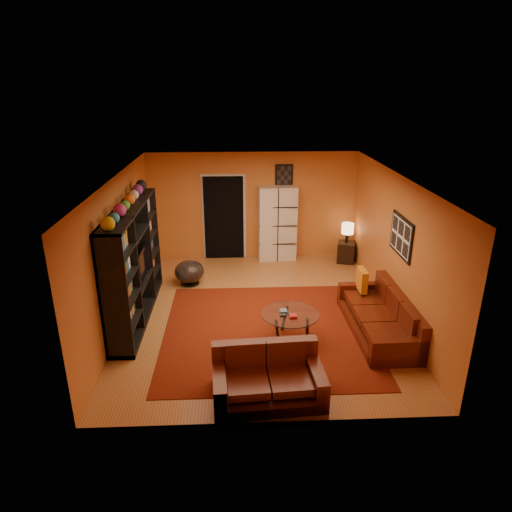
{
  "coord_description": "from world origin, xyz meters",
  "views": [
    {
      "loc": [
        -0.42,
        -7.74,
        4.15
      ],
      "look_at": [
        -0.05,
        0.1,
        1.12
      ],
      "focal_mm": 32.0,
      "sensor_mm": 36.0,
      "label": 1
    }
  ],
  "objects_px": {
    "tv": "(138,264)",
    "loveseat": "(267,376)",
    "storage_cabinet": "(277,224)",
    "entertainment_unit": "(134,264)",
    "table_lamp": "(348,229)",
    "bowl_chair": "(189,272)",
    "side_table": "(346,252)",
    "sofa": "(383,317)",
    "coffee_table": "(290,316)"
  },
  "relations": [
    {
      "from": "loveseat",
      "to": "storage_cabinet",
      "type": "relative_size",
      "value": 0.87
    },
    {
      "from": "tv",
      "to": "side_table",
      "type": "distance_m",
      "value": 5.14
    },
    {
      "from": "entertainment_unit",
      "to": "table_lamp",
      "type": "distance_m",
      "value": 5.18
    },
    {
      "from": "storage_cabinet",
      "to": "tv",
      "type": "bearing_deg",
      "value": -140.51
    },
    {
      "from": "coffee_table",
      "to": "bowl_chair",
      "type": "bearing_deg",
      "value": 128.89
    },
    {
      "from": "bowl_chair",
      "to": "side_table",
      "type": "bearing_deg",
      "value": 17.05
    },
    {
      "from": "entertainment_unit",
      "to": "storage_cabinet",
      "type": "distance_m",
      "value": 4.01
    },
    {
      "from": "loveseat",
      "to": "table_lamp",
      "type": "xyz_separation_m",
      "value": [
        2.26,
        4.93,
        0.55
      ]
    },
    {
      "from": "entertainment_unit",
      "to": "sofa",
      "type": "xyz_separation_m",
      "value": [
        4.41,
        -0.8,
        -0.77
      ]
    },
    {
      "from": "sofa",
      "to": "table_lamp",
      "type": "xyz_separation_m",
      "value": [
        0.11,
        3.31,
        0.55
      ]
    },
    {
      "from": "tv",
      "to": "loveseat",
      "type": "xyz_separation_m",
      "value": [
        2.21,
        -2.52,
        -0.71
      ]
    },
    {
      "from": "loveseat",
      "to": "side_table",
      "type": "relative_size",
      "value": 3.16
    },
    {
      "from": "table_lamp",
      "to": "bowl_chair",
      "type": "bearing_deg",
      "value": -162.95
    },
    {
      "from": "entertainment_unit",
      "to": "sofa",
      "type": "distance_m",
      "value": 4.55
    },
    {
      "from": "loveseat",
      "to": "storage_cabinet",
      "type": "xyz_separation_m",
      "value": [
        0.6,
        5.22,
        0.63
      ]
    },
    {
      "from": "entertainment_unit",
      "to": "tv",
      "type": "xyz_separation_m",
      "value": [
        0.05,
        0.1,
        -0.06
      ]
    },
    {
      "from": "sofa",
      "to": "table_lamp",
      "type": "height_order",
      "value": "table_lamp"
    },
    {
      "from": "entertainment_unit",
      "to": "table_lamp",
      "type": "height_order",
      "value": "entertainment_unit"
    },
    {
      "from": "tv",
      "to": "sofa",
      "type": "relative_size",
      "value": 0.42
    },
    {
      "from": "table_lamp",
      "to": "coffee_table",
      "type": "bearing_deg",
      "value": -116.92
    },
    {
      "from": "tv",
      "to": "storage_cabinet",
      "type": "relative_size",
      "value": 0.52
    },
    {
      "from": "table_lamp",
      "to": "entertainment_unit",
      "type": "bearing_deg",
      "value": -150.95
    },
    {
      "from": "coffee_table",
      "to": "tv",
      "type": "bearing_deg",
      "value": 158.13
    },
    {
      "from": "tv",
      "to": "side_table",
      "type": "height_order",
      "value": "tv"
    },
    {
      "from": "loveseat",
      "to": "side_table",
      "type": "xyz_separation_m",
      "value": [
        2.26,
        4.93,
        -0.03
      ]
    },
    {
      "from": "loveseat",
      "to": "table_lamp",
      "type": "relative_size",
      "value": 3.3
    },
    {
      "from": "storage_cabinet",
      "to": "bowl_chair",
      "type": "bearing_deg",
      "value": -149.36
    },
    {
      "from": "entertainment_unit",
      "to": "bowl_chair",
      "type": "relative_size",
      "value": 4.68
    },
    {
      "from": "entertainment_unit",
      "to": "tv",
      "type": "height_order",
      "value": "entertainment_unit"
    },
    {
      "from": "table_lamp",
      "to": "storage_cabinet",
      "type": "bearing_deg",
      "value": 170.22
    },
    {
      "from": "sofa",
      "to": "table_lamp",
      "type": "relative_size",
      "value": 4.74
    },
    {
      "from": "loveseat",
      "to": "bowl_chair",
      "type": "distance_m",
      "value": 4.06
    },
    {
      "from": "sofa",
      "to": "side_table",
      "type": "xyz_separation_m",
      "value": [
        0.11,
        3.31,
        -0.03
      ]
    },
    {
      "from": "bowl_chair",
      "to": "side_table",
      "type": "relative_size",
      "value": 1.28
    },
    {
      "from": "bowl_chair",
      "to": "storage_cabinet",
      "type": "bearing_deg",
      "value": 34.97
    },
    {
      "from": "bowl_chair",
      "to": "side_table",
      "type": "distance_m",
      "value": 3.85
    },
    {
      "from": "sofa",
      "to": "coffee_table",
      "type": "bearing_deg",
      "value": -174.54
    },
    {
      "from": "entertainment_unit",
      "to": "bowl_chair",
      "type": "xyz_separation_m",
      "value": [
        0.84,
        1.38,
        -0.77
      ]
    },
    {
      "from": "side_table",
      "to": "entertainment_unit",
      "type": "bearing_deg",
      "value": -150.95
    },
    {
      "from": "sofa",
      "to": "bowl_chair",
      "type": "bearing_deg",
      "value": 147.64
    },
    {
      "from": "entertainment_unit",
      "to": "sofa",
      "type": "relative_size",
      "value": 1.33
    },
    {
      "from": "side_table",
      "to": "table_lamp",
      "type": "xyz_separation_m",
      "value": [
        0.0,
        0.0,
        0.59
      ]
    },
    {
      "from": "storage_cabinet",
      "to": "side_table",
      "type": "xyz_separation_m",
      "value": [
        1.66,
        -0.29,
        -0.66
      ]
    },
    {
      "from": "entertainment_unit",
      "to": "loveseat",
      "type": "bearing_deg",
      "value": -46.87
    },
    {
      "from": "storage_cabinet",
      "to": "side_table",
      "type": "distance_m",
      "value": 1.81
    },
    {
      "from": "loveseat",
      "to": "table_lamp",
      "type": "bearing_deg",
      "value": -28.46
    },
    {
      "from": "tv",
      "to": "bowl_chair",
      "type": "distance_m",
      "value": 1.67
    },
    {
      "from": "tv",
      "to": "side_table",
      "type": "bearing_deg",
      "value": -61.65
    },
    {
      "from": "loveseat",
      "to": "bowl_chair",
      "type": "relative_size",
      "value": 2.46
    },
    {
      "from": "tv",
      "to": "coffee_table",
      "type": "distance_m",
      "value": 2.96
    }
  ]
}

